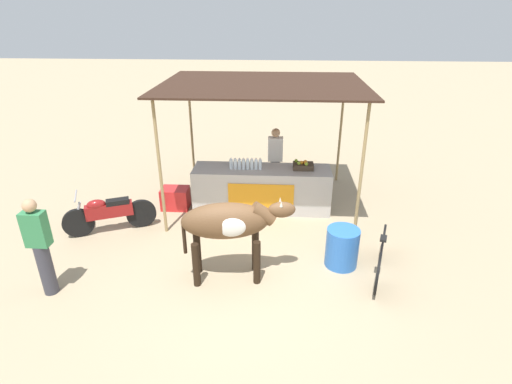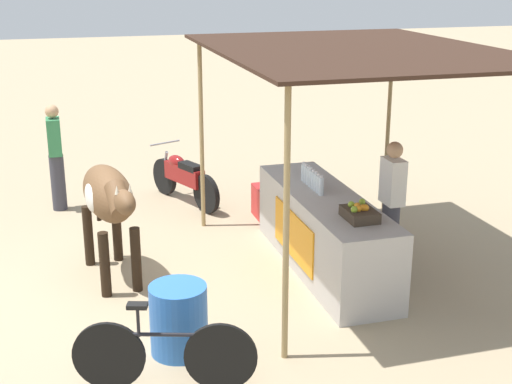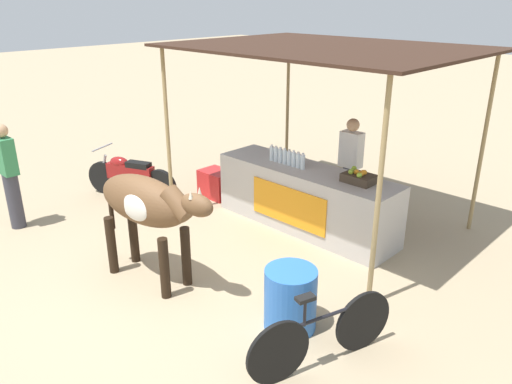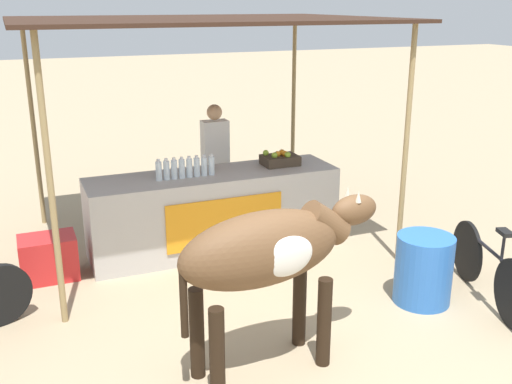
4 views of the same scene
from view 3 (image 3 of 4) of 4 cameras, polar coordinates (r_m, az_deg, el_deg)
ground_plane at (r=6.54m, az=-6.89°, el=-9.89°), size 60.00×60.00×0.00m
stall_counter at (r=7.72m, az=5.64°, el=-0.72°), size 3.00×0.82×0.96m
stall_awning at (r=7.43m, az=7.78°, el=15.40°), size 4.20×3.20×2.73m
water_bottle_row at (r=7.69m, az=3.55°, el=3.98°), size 0.70×0.07×0.25m
fruit_crate at (r=7.09m, az=11.69°, el=1.64°), size 0.44×0.32×0.18m
vendor_behind_counter at (r=8.02m, az=10.68°, el=2.67°), size 0.34×0.22×1.65m
cooler_box at (r=9.00m, az=-4.48°, el=0.97°), size 0.60×0.44×0.48m
water_barrel at (r=5.49m, az=3.95°, el=-12.12°), size 0.57×0.57×0.71m
cow at (r=6.17m, az=-12.34°, el=-1.48°), size 1.85×0.69×1.44m
motorcycle_parked at (r=9.12m, az=-14.23°, el=1.92°), size 1.69×0.86×0.90m
bicycle_leaning at (r=5.04m, az=7.56°, el=-15.86°), size 0.53×1.60×0.85m
passerby_on_street at (r=8.42m, az=-26.34°, el=1.67°), size 0.34×0.22×1.65m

